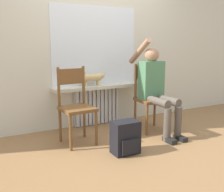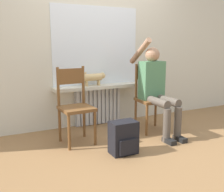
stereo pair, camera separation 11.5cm
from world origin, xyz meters
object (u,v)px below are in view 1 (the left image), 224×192
at_px(chair_right, 150,97).
at_px(backpack, 125,138).
at_px(cat, 93,77).
at_px(chair_left, 76,105).
at_px(person, 156,85).

relative_size(chair_right, backpack, 2.53).
bearing_deg(cat, chair_right, -37.60).
relative_size(chair_left, person, 0.72).
bearing_deg(chair_left, chair_right, -3.52).
relative_size(person, cat, 2.76).
relative_size(chair_right, cat, 2.00).
distance_m(chair_right, cat, 0.90).
xyz_separation_m(chair_right, person, (-0.00, -0.13, 0.19)).
bearing_deg(backpack, chair_left, 122.53).
bearing_deg(cat, chair_left, -132.32).
bearing_deg(chair_right, cat, 147.17).
bearing_deg(chair_right, chair_left, -175.23).
distance_m(chair_left, chair_right, 1.16).
xyz_separation_m(chair_left, backpack, (0.38, -0.60, -0.31)).
bearing_deg(backpack, person, 31.00).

